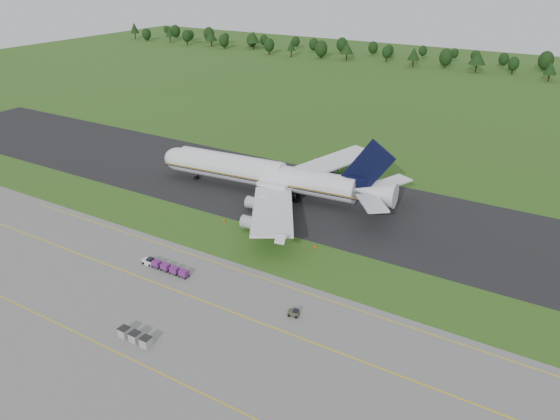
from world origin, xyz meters
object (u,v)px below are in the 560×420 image
Objects in this scene: baggage_train at (165,267)px; aircraft at (265,174)px; utility_cart at (294,313)px; uld_row at (135,337)px; edge_markers at (267,234)px.

aircraft is at bearing 95.44° from baggage_train.
baggage_train reaches higher than utility_cart.
uld_row is at bearing -133.80° from utility_cart.
edge_markers is (-20.12, 23.13, -0.28)m from utility_cart.
utility_cart is (33.33, -42.78, -4.76)m from aircraft.
edge_markers is at bearing -56.09° from aircraft.
aircraft reaches higher than edge_markers.
edge_markers is (-1.82, 42.21, -0.59)m from uld_row.
aircraft is at bearing 127.92° from utility_cart.
uld_row is 42.25m from edge_markers.
edge_markers is (13.21, -19.65, -5.04)m from aircraft.
aircraft is 10.35× the size of uld_row.
edge_markers is at bearing 92.47° from uld_row.
uld_row is (15.03, -61.86, -4.45)m from aircraft.
baggage_train is 0.46× the size of edge_markers.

